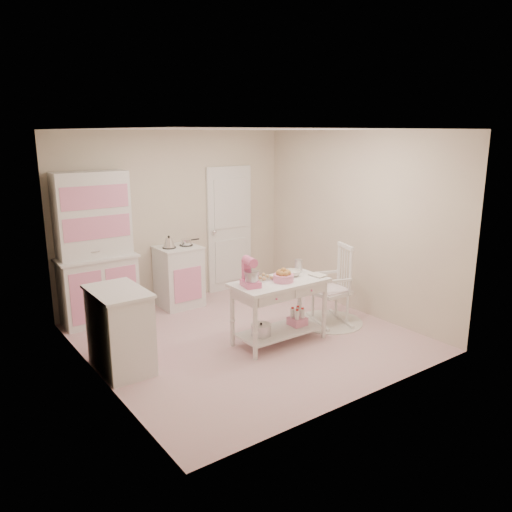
{
  "coord_description": "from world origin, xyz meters",
  "views": [
    {
      "loc": [
        -3.41,
        -4.91,
        2.57
      ],
      "look_at": [
        0.25,
        0.16,
        1.01
      ],
      "focal_mm": 35.0,
      "sensor_mm": 36.0,
      "label": 1
    }
  ],
  "objects_px": {
    "stove": "(179,276)",
    "bread_basket": "(283,278)",
    "base_cabinet": "(120,330)",
    "work_table": "(279,312)",
    "hutch": "(96,249)",
    "stand_mixer": "(251,273)",
    "rocking_chair": "(331,284)"
  },
  "relations": [
    {
      "from": "hutch",
      "to": "base_cabinet",
      "type": "relative_size",
      "value": 2.26
    },
    {
      "from": "stand_mixer",
      "to": "bread_basket",
      "type": "distance_m",
      "value": 0.46
    },
    {
      "from": "hutch",
      "to": "stand_mixer",
      "type": "distance_m",
      "value": 2.3
    },
    {
      "from": "stove",
      "to": "base_cabinet",
      "type": "bearing_deg",
      "value": -134.83
    },
    {
      "from": "base_cabinet",
      "to": "bread_basket",
      "type": "xyz_separation_m",
      "value": [
        1.89,
        -0.5,
        0.39
      ]
    },
    {
      "from": "hutch",
      "to": "rocking_chair",
      "type": "distance_m",
      "value": 3.22
    },
    {
      "from": "rocking_chair",
      "to": "work_table",
      "type": "bearing_deg",
      "value": -155.47
    },
    {
      "from": "hutch",
      "to": "bread_basket",
      "type": "xyz_separation_m",
      "value": [
        1.6,
        -2.05,
        -0.19
      ]
    },
    {
      "from": "stove",
      "to": "rocking_chair",
      "type": "height_order",
      "value": "rocking_chair"
    },
    {
      "from": "work_table",
      "to": "stove",
      "type": "bearing_deg",
      "value": 100.91
    },
    {
      "from": "work_table",
      "to": "bread_basket",
      "type": "bearing_deg",
      "value": -68.2
    },
    {
      "from": "stove",
      "to": "base_cabinet",
      "type": "height_order",
      "value": "same"
    },
    {
      "from": "stand_mixer",
      "to": "stove",
      "type": "bearing_deg",
      "value": 99.17
    },
    {
      "from": "work_table",
      "to": "base_cabinet",
      "type": "bearing_deg",
      "value": 166.56
    },
    {
      "from": "stove",
      "to": "stand_mixer",
      "type": "distance_m",
      "value": 2.0
    },
    {
      "from": "hutch",
      "to": "bread_basket",
      "type": "height_order",
      "value": "hutch"
    },
    {
      "from": "stove",
      "to": "rocking_chair",
      "type": "xyz_separation_m",
      "value": [
        1.36,
        -1.85,
        0.09
      ]
    },
    {
      "from": "hutch",
      "to": "stove",
      "type": "height_order",
      "value": "hutch"
    },
    {
      "from": "hutch",
      "to": "rocking_chair",
      "type": "xyz_separation_m",
      "value": [
        2.56,
        -1.9,
        -0.49
      ]
    },
    {
      "from": "work_table",
      "to": "stand_mixer",
      "type": "xyz_separation_m",
      "value": [
        -0.42,
        0.02,
        0.57
      ]
    },
    {
      "from": "stand_mixer",
      "to": "bread_basket",
      "type": "relative_size",
      "value": 1.36
    },
    {
      "from": "hutch",
      "to": "work_table",
      "type": "bearing_deg",
      "value": -51.82
    },
    {
      "from": "bread_basket",
      "to": "rocking_chair",
      "type": "bearing_deg",
      "value": 9.37
    },
    {
      "from": "base_cabinet",
      "to": "work_table",
      "type": "distance_m",
      "value": 1.93
    },
    {
      "from": "stove",
      "to": "bread_basket",
      "type": "distance_m",
      "value": 2.08
    },
    {
      "from": "work_table",
      "to": "stand_mixer",
      "type": "relative_size",
      "value": 3.53
    },
    {
      "from": "stove",
      "to": "work_table",
      "type": "xyz_separation_m",
      "value": [
        0.38,
        -1.95,
        -0.06
      ]
    },
    {
      "from": "base_cabinet",
      "to": "rocking_chair",
      "type": "height_order",
      "value": "rocking_chair"
    },
    {
      "from": "bread_basket",
      "to": "base_cabinet",
      "type": "bearing_deg",
      "value": 165.27
    },
    {
      "from": "work_table",
      "to": "bread_basket",
      "type": "height_order",
      "value": "bread_basket"
    },
    {
      "from": "hutch",
      "to": "bread_basket",
      "type": "distance_m",
      "value": 2.61
    },
    {
      "from": "base_cabinet",
      "to": "rocking_chair",
      "type": "bearing_deg",
      "value": -6.77
    }
  ]
}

